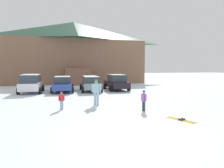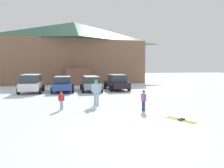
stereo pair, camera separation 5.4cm
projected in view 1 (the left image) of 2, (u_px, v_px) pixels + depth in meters
name	position (u px, v px, depth m)	size (l,w,h in m)	color
ground	(134.00, 134.00, 7.34)	(160.00, 160.00, 0.00)	silver
ski_lodge	(74.00, 52.00, 32.68)	(22.28, 10.37, 9.85)	brown
parked_white_suv	(31.00, 83.00, 19.44)	(2.30, 4.23, 1.81)	white
parked_blue_hatchback	(63.00, 84.00, 20.30)	(2.48, 4.89, 1.59)	#2C479D
parked_grey_wagon	(91.00, 83.00, 20.80)	(2.33, 4.62, 1.58)	gray
parked_black_sedan	(116.00, 82.00, 21.83)	(2.28, 4.42, 1.72)	black
skier_adult_in_blue_parka	(96.00, 91.00, 12.80)	(0.57, 0.39, 1.67)	#99B9CF
skier_child_in_red_jacket	(62.00, 100.00, 11.52)	(0.35, 0.25, 1.05)	#95B7C7
skier_child_in_purple_jacket	(144.00, 99.00, 11.16)	(0.21, 0.43, 1.16)	#2E3B48
pair_of_skis	(181.00, 120.00, 9.28)	(0.80, 1.50, 0.08)	yellow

